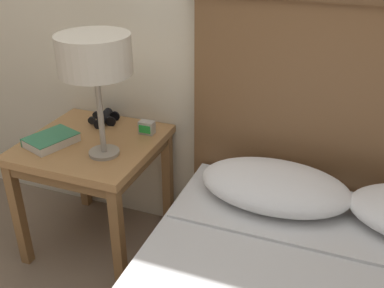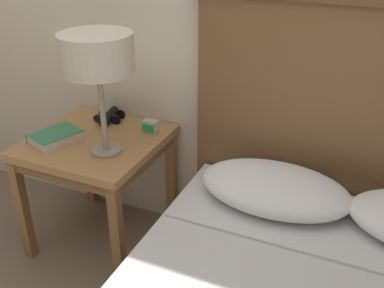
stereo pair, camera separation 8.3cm
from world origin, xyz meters
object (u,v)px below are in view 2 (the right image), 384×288
nightstand (97,153)px  alarm_clock (150,127)px  table_lamp (97,56)px  binoculars_pair (109,116)px  book_on_nightstand (56,136)px

nightstand → alarm_clock: bearing=37.8°
table_lamp → binoculars_pair: 0.51m
table_lamp → nightstand: bearing=144.0°
book_on_nightstand → alarm_clock: size_ratio=3.52×
nightstand → table_lamp: size_ratio=1.14×
table_lamp → book_on_nightstand: (-0.27, -0.00, -0.40)m
nightstand → table_lamp: table_lamp is taller
nightstand → alarm_clock: (0.20, 0.16, 0.11)m
binoculars_pair → alarm_clock: size_ratio=2.35×
alarm_clock → book_on_nightstand: bearing=-144.8°
book_on_nightstand → binoculars_pair: bearing=70.5°
book_on_nightstand → binoculars_pair: binoculars_pair is taller
nightstand → book_on_nightstand: book_on_nightstand is taller
book_on_nightstand → table_lamp: bearing=0.5°
table_lamp → binoculars_pair: (-0.17, 0.28, -0.40)m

